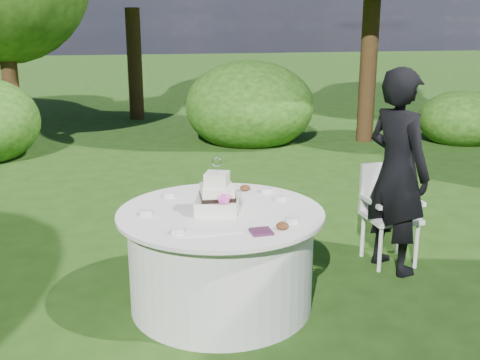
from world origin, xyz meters
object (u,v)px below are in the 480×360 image
Objects in this scene: cake at (217,197)px; chair at (387,206)px; guest at (397,172)px; table at (221,258)px; napkins at (261,232)px.

cake is 1.81m from chair.
table is (-1.63, -0.29, -0.51)m from guest.
table is 0.50m from cake.
table is at bearing -163.54° from chair.
guest is at bearing 10.35° from cake.
guest is (1.46, 0.81, 0.12)m from napkins.
napkins is at bearing -72.57° from table.
cake reaches higher than napkins.
table is at bearing 83.44° from guest.
chair is (1.70, 0.51, -0.36)m from cake.
chair is (1.50, 1.02, -0.26)m from napkins.
cake is (-1.65, -0.30, -0.01)m from guest.
guest is 0.43m from chair.
cake is at bearing 110.62° from napkins.
cake is (-0.19, 0.51, 0.10)m from napkins.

